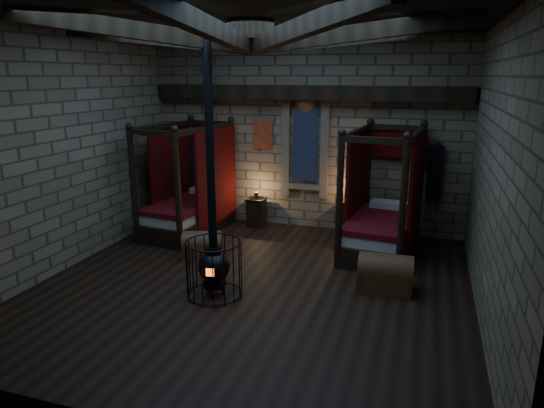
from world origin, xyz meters
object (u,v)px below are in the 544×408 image
(bed_left, at_px, (190,205))
(trunk_right, at_px, (385,274))
(bed_right, at_px, (382,222))
(stove, at_px, (214,261))
(trunk_left, at_px, (202,246))

(bed_left, distance_m, trunk_right, 4.86)
(bed_right, height_order, trunk_right, bed_right)
(bed_right, distance_m, trunk_right, 1.90)
(trunk_right, height_order, stove, stove)
(bed_right, bearing_deg, bed_left, -174.42)
(bed_left, bearing_deg, stove, -49.90)
(bed_right, height_order, stove, stove)
(bed_left, distance_m, trunk_left, 1.79)
(bed_right, xyz_separation_m, trunk_left, (-3.23, -1.44, -0.36))
(bed_right, bearing_deg, trunk_left, -150.30)
(bed_left, bearing_deg, trunk_right, -15.88)
(bed_left, relative_size, trunk_left, 2.84)
(bed_left, height_order, stove, stove)
(stove, bearing_deg, trunk_left, 112.38)
(trunk_right, bearing_deg, stove, -159.97)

